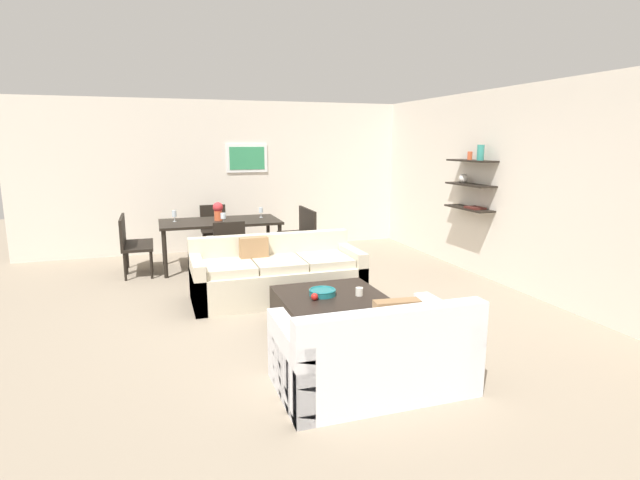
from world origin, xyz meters
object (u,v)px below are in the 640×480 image
(dining_chair_left_far, at_px, (132,238))
(dining_chair_head, at_px, (214,227))
(dining_chair_left_near, at_px, (131,244))
(dining_chair_foot, at_px, (229,247))
(decorative_bowl, at_px, (322,292))
(loveseat_white, at_px, (374,354))
(sofa_beige, at_px, (277,276))
(dining_chair_right_far, at_px, (297,229))
(apple_on_coffee_table, at_px, (315,297))
(wine_glass_foot, at_px, (223,216))
(dining_chair_right_near, at_px, (305,233))
(coffee_table, at_px, (331,312))
(wine_glass_right_far, at_px, (261,210))
(wine_glass_head, at_px, (216,211))
(wine_glass_left_far, at_px, (174,214))
(candle_jar, at_px, (359,292))
(centerpiece_vase, at_px, (218,210))
(dining_table, at_px, (220,225))

(dining_chair_left_far, distance_m, dining_chair_head, 1.49)
(dining_chair_left_near, height_order, dining_chair_foot, same)
(dining_chair_head, bearing_deg, decorative_bowl, -80.54)
(loveseat_white, bearing_deg, sofa_beige, 94.07)
(dining_chair_right_far, bearing_deg, apple_on_coffee_table, -103.03)
(wine_glass_foot, bearing_deg, dining_chair_head, 90.00)
(dining_chair_right_near, bearing_deg, wine_glass_foot, -171.22)
(coffee_table, xyz_separation_m, dining_chair_foot, (-0.76, 2.20, 0.31))
(sofa_beige, distance_m, wine_glass_right_far, 2.08)
(dining_chair_left_far, bearing_deg, loveseat_white, -67.00)
(decorative_bowl, relative_size, wine_glass_head, 1.94)
(wine_glass_left_far, bearing_deg, dining_chair_right_near, -9.49)
(candle_jar, bearing_deg, wine_glass_foot, 110.19)
(dining_chair_foot, xyz_separation_m, wine_glass_right_far, (0.68, 1.01, 0.36))
(dining_chair_right_far, distance_m, wine_glass_left_far, 2.05)
(dining_chair_right_near, distance_m, centerpiece_vase, 1.43)
(wine_glass_head, xyz_separation_m, wine_glass_right_far, (0.68, -0.30, 0.01))
(sofa_beige, height_order, dining_chair_left_far, dining_chair_left_far)
(sofa_beige, relative_size, dining_chair_left_far, 2.42)
(dining_chair_head, bearing_deg, dining_chair_right_near, -39.75)
(loveseat_white, height_order, dining_table, loveseat_white)
(dining_chair_foot, bearing_deg, dining_chair_left_near, 153.20)
(candle_jar, xyz_separation_m, dining_chair_right_far, (0.30, 3.44, 0.08))
(sofa_beige, xyz_separation_m, apple_on_coffee_table, (0.07, -1.36, 0.13))
(dining_table, bearing_deg, apple_on_coffee_table, -80.58)
(apple_on_coffee_table, bearing_deg, dining_chair_head, 97.41)
(loveseat_white, height_order, dining_chair_left_near, dining_chair_left_near)
(dining_chair_right_far, xyz_separation_m, centerpiece_vase, (-1.35, -0.18, 0.40))
(wine_glass_right_far, height_order, centerpiece_vase, centerpiece_vase)
(dining_table, height_order, dining_chair_left_far, dining_chair_left_far)
(dining_table, relative_size, wine_glass_left_far, 10.62)
(dining_chair_left_near, xyz_separation_m, wine_glass_foot, (1.33, -0.21, 0.37))
(apple_on_coffee_table, xyz_separation_m, dining_table, (-0.53, 3.22, 0.27))
(dining_table, bearing_deg, candle_jar, -72.28)
(dining_chair_right_far, bearing_deg, loveseat_white, -98.38)
(loveseat_white, bearing_deg, dining_table, 98.27)
(dining_chair_foot, bearing_deg, sofa_beige, -64.68)
(dining_chair_head, height_order, wine_glass_left_far, wine_glass_left_far)
(centerpiece_vase, bearing_deg, dining_chair_foot, -88.82)
(coffee_table, distance_m, dining_table, 3.22)
(decorative_bowl, bearing_deg, coffee_table, -0.05)
(sofa_beige, xyz_separation_m, wine_glass_left_far, (-1.15, 1.99, 0.58))
(apple_on_coffee_table, bearing_deg, dining_chair_left_near, 121.82)
(dining_chair_right_near, bearing_deg, loveseat_white, -99.23)
(apple_on_coffee_table, distance_m, dining_chair_foot, 2.40)
(dining_table, height_order, dining_chair_foot, dining_chair_foot)
(candle_jar, bearing_deg, dining_chair_head, 104.06)
(dining_chair_left_far, height_order, dining_chair_head, same)
(sofa_beige, bearing_deg, centerpiece_vase, 104.18)
(apple_on_coffee_table, distance_m, wine_glass_left_far, 3.59)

